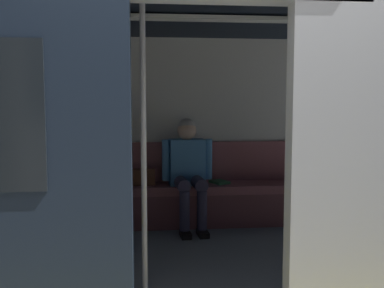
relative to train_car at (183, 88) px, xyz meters
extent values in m
cube|color=silver|center=(-0.89, 1.30, -0.43)|extent=(0.85, 0.12, 2.08)
cube|color=black|center=(-0.89, 1.31, -0.18)|extent=(0.47, 0.02, 0.55)
cube|color=black|center=(-0.05, -0.10, 0.67)|extent=(6.40, 2.92, 0.12)
cube|color=slate|center=(-0.05, -0.10, -1.47)|extent=(6.08, 2.76, 0.01)
cube|color=silver|center=(-0.05, -1.47, -0.43)|extent=(6.08, 0.10, 2.08)
cube|color=#935156|center=(-0.05, -1.41, -0.79)|extent=(3.52, 0.06, 0.45)
cube|color=white|center=(-0.05, -0.10, 0.58)|extent=(4.48, 0.16, 0.03)
cube|color=#935156|center=(-0.05, -1.19, -1.06)|extent=(3.27, 0.44, 0.09)
cube|color=brown|center=(-0.05, -0.99, -1.29)|extent=(3.27, 0.04, 0.37)
cube|color=#4C8CC6|center=(-0.14, -1.17, -0.77)|extent=(0.39, 0.25, 0.50)
sphere|color=beige|center=(-0.14, -1.17, -0.42)|extent=(0.21, 0.21, 0.21)
sphere|color=#B2ADA8|center=(-0.14, -1.18, -0.39)|extent=(0.19, 0.19, 0.19)
cylinder|color=#4C8CC6|center=(-0.37, -1.16, -0.74)|extent=(0.08, 0.08, 0.44)
cylinder|color=#4C8CC6|center=(0.09, -1.13, -0.74)|extent=(0.08, 0.08, 0.44)
cylinder|color=#38334C|center=(-0.24, -0.98, -0.97)|extent=(0.16, 0.41, 0.14)
cylinder|color=#38334C|center=(-0.06, -0.97, -0.97)|extent=(0.16, 0.41, 0.14)
cylinder|color=#38334C|center=(-0.26, -0.78, -1.23)|extent=(0.10, 0.10, 0.42)
cylinder|color=#38334C|center=(-0.08, -0.77, -1.23)|extent=(0.10, 0.10, 0.42)
cube|color=black|center=(-0.26, -0.73, -1.44)|extent=(0.12, 0.23, 0.06)
cube|color=black|center=(-0.08, -0.72, -1.44)|extent=(0.12, 0.23, 0.06)
cube|color=brown|center=(0.34, -1.20, -0.93)|extent=(0.26, 0.14, 0.17)
cube|color=#472718|center=(0.34, -1.13, -0.94)|extent=(0.02, 0.01, 0.14)
cube|color=#33723F|center=(-0.51, -1.21, -1.00)|extent=(0.23, 0.26, 0.03)
cylinder|color=silver|center=(0.32, 0.85, -0.44)|extent=(0.04, 0.04, 2.06)
camera|label=1|loc=(0.30, 3.65, -0.12)|focal=41.64mm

